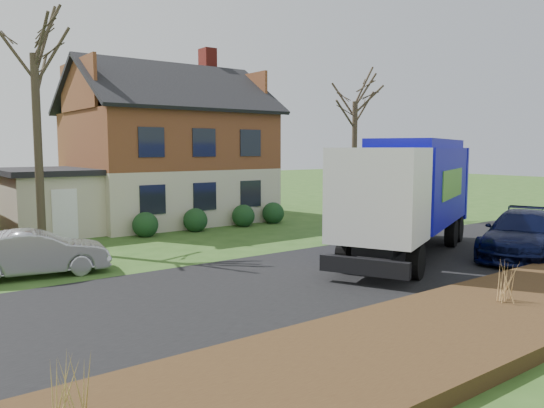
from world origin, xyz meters
TOP-DOWN VIEW (x-y plane):
  - ground at (0.00, 0.00)m, footprint 120.00×120.00m
  - road at (0.00, 0.00)m, footprint 80.00×7.00m
  - mulch_verge at (0.00, -5.30)m, footprint 80.00×3.50m
  - main_house at (1.49, 13.91)m, footprint 12.95×8.95m
  - garbage_truck at (4.66, 0.50)m, footprint 9.65×6.27m
  - silver_sedan at (-6.62, 5.07)m, footprint 4.26×2.08m
  - navy_wagon at (7.45, -2.11)m, footprint 5.87×3.84m
  - tree_front_west at (-5.45, 9.23)m, footprint 3.33×3.33m
  - tree_front_east at (10.44, 8.87)m, footprint 3.20×3.20m
  - tree_back at (5.12, 22.07)m, footprint 3.37×3.37m
  - grass_clump_west at (-8.45, -4.73)m, footprint 0.34×0.28m
  - grass_clump_mid at (0.98, -5.22)m, footprint 0.33×0.27m

SIDE VIEW (x-z plane):
  - ground at x=0.00m, z-range 0.00..0.00m
  - road at x=0.00m, z-range 0.00..0.02m
  - mulch_verge at x=0.00m, z-range 0.00..0.30m
  - silver_sedan at x=-6.62m, z-range 0.00..1.34m
  - grass_clump_west at x=-8.45m, z-range 0.30..1.20m
  - grass_clump_mid at x=0.98m, z-range 0.30..1.22m
  - navy_wagon at x=7.45m, z-range 0.00..1.58m
  - garbage_truck at x=4.66m, z-range 0.31..4.37m
  - main_house at x=1.49m, z-range -0.60..8.66m
  - tree_front_east at x=10.44m, z-range 2.78..11.66m
  - tree_front_west at x=-5.45m, z-range 3.20..13.09m
  - tree_back at x=5.12m, z-range 3.56..14.25m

